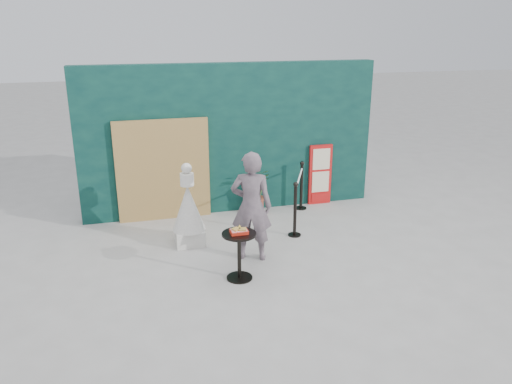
{
  "coord_description": "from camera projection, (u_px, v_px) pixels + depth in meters",
  "views": [
    {
      "loc": [
        -2.11,
        -6.53,
        3.71
      ],
      "look_at": [
        0.0,
        1.2,
        1.0
      ],
      "focal_mm": 35.0,
      "sensor_mm": 36.0,
      "label": 1
    }
  ],
  "objects": [
    {
      "name": "food_basket",
      "position": [
        239.0,
        231.0,
        7.41
      ],
      "size": [
        0.26,
        0.19,
        0.11
      ],
      "color": "red",
      "rests_on": "cafe_table"
    },
    {
      "name": "statue",
      "position": [
        188.0,
        212.0,
        8.68
      ],
      "size": [
        0.58,
        0.58,
        1.48
      ],
      "color": "beige",
      "rests_on": "ground"
    },
    {
      "name": "stanchion_barrier",
      "position": [
        298.0,
        197.0,
        9.72
      ],
      "size": [
        0.84,
        1.54,
        1.03
      ],
      "color": "black",
      "rests_on": "ground"
    },
    {
      "name": "back_wall",
      "position": [
        231.0,
        139.0,
        10.08
      ],
      "size": [
        6.0,
        0.3,
        3.0
      ],
      "primitive_type": "cube",
      "color": "#092B2A",
      "rests_on": "ground"
    },
    {
      "name": "cafe_table",
      "position": [
        239.0,
        249.0,
        7.5
      ],
      "size": [
        0.52,
        0.52,
        0.75
      ],
      "color": "black",
      "rests_on": "ground"
    },
    {
      "name": "planter",
      "position": [
        255.0,
        187.0,
        10.16
      ],
      "size": [
        0.55,
        0.48,
        0.94
      ],
      "color": "#953C30",
      "rests_on": "ground"
    },
    {
      "name": "woman",
      "position": [
        251.0,
        206.0,
        8.04
      ],
      "size": [
        0.77,
        0.64,
        1.82
      ],
      "primitive_type": "imported",
      "rotation": [
        0.0,
        0.0,
        2.79
      ],
      "color": "slate",
      "rests_on": "ground"
    },
    {
      "name": "menu_board",
      "position": [
        320.0,
        175.0,
        10.64
      ],
      "size": [
        0.5,
        0.07,
        1.3
      ],
      "color": "red",
      "rests_on": "ground"
    },
    {
      "name": "bamboo_fence",
      "position": [
        163.0,
        170.0,
        9.7
      ],
      "size": [
        1.8,
        0.08,
        2.0
      ],
      "primitive_type": "cube",
      "color": "tan",
      "rests_on": "ground"
    },
    {
      "name": "ground",
      "position": [
        276.0,
        277.0,
        7.68
      ],
      "size": [
        60.0,
        60.0,
        0.0
      ],
      "primitive_type": "plane",
      "color": "#ADAAA5",
      "rests_on": "ground"
    }
  ]
}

